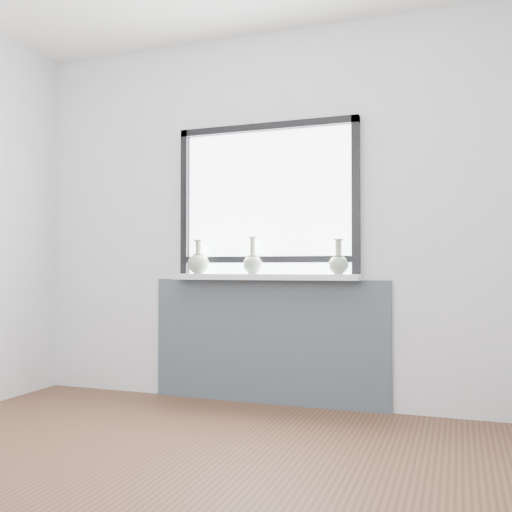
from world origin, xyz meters
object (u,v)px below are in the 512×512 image
(vase_a, at_px, (198,262))
(vase_c, at_px, (338,263))
(vase_b, at_px, (253,263))
(windowsill, at_px, (264,277))

(vase_a, relative_size, vase_c, 1.05)
(vase_b, bearing_deg, windowsill, -5.17)
(vase_b, bearing_deg, vase_c, -2.24)
(vase_c, bearing_deg, vase_a, -179.91)
(vase_b, xyz_separation_m, vase_c, (0.60, -0.02, -0.00))
(vase_c, bearing_deg, vase_b, 177.76)
(vase_b, relative_size, vase_c, 1.11)
(windowsill, relative_size, vase_c, 5.70)
(vase_a, bearing_deg, vase_c, 0.09)
(windowsill, bearing_deg, vase_a, -177.91)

